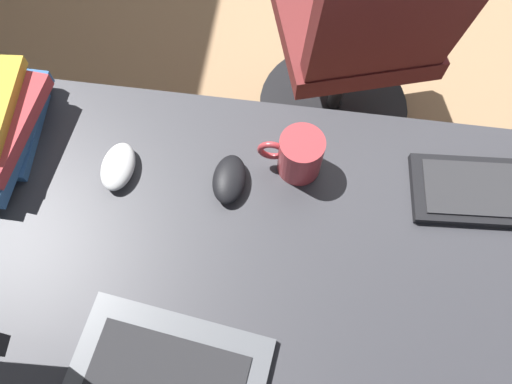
# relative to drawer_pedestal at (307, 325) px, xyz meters

# --- Properties ---
(desk) EXTENTS (1.97, 0.71, 0.73)m
(desk) POSITION_rel_drawer_pedestal_xyz_m (0.14, -0.03, 0.32)
(desk) COLOR #38383D
(desk) RESTS_ON ground
(drawer_pedestal) EXTENTS (0.40, 0.51, 0.69)m
(drawer_pedestal) POSITION_rel_drawer_pedestal_xyz_m (0.00, 0.00, 0.00)
(drawer_pedestal) COLOR #38383D
(drawer_pedestal) RESTS_ON ground
(mouse_main) EXTENTS (0.06, 0.10, 0.03)m
(mouse_main) POSITION_rel_drawer_pedestal_xyz_m (0.42, -0.19, 0.40)
(mouse_main) COLOR silver
(mouse_main) RESTS_ON desk
(mouse_spare) EXTENTS (0.06, 0.10, 0.03)m
(mouse_spare) POSITION_rel_drawer_pedestal_xyz_m (0.20, -0.19, 0.40)
(mouse_spare) COLOR black
(mouse_spare) RESTS_ON desk
(coffee_mug) EXTENTS (0.12, 0.08, 0.10)m
(coffee_mug) POSITION_rel_drawer_pedestal_xyz_m (0.08, -0.24, 0.43)
(coffee_mug) COLOR #A53338
(coffee_mug) RESTS_ON desk
(office_chair) EXTENTS (0.56, 0.60, 0.97)m
(office_chair) POSITION_rel_drawer_pedestal_xyz_m (-0.07, -0.81, 0.11)
(office_chair) COLOR maroon
(office_chair) RESTS_ON ground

